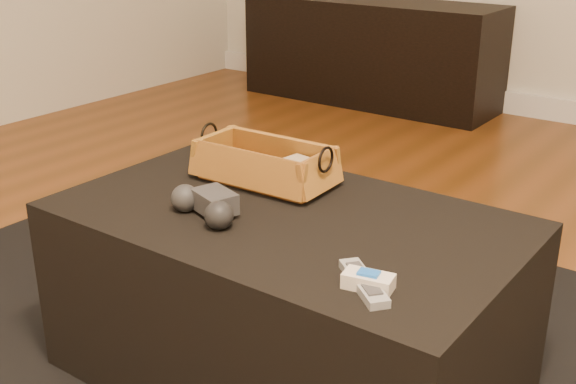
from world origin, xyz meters
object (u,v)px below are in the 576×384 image
Objects in this scene: ottoman at (286,298)px; cream_gadget at (368,281)px; media_cabinet at (371,52)px; tv_remote at (256,174)px; silver_remote at (364,282)px; game_controller at (207,204)px; wicker_basket at (265,166)px.

cream_gadget is at bearing -30.39° from ottoman.
media_cabinet is 2.70m from ottoman.
silver_remote is at bearing -39.71° from tv_remote.
silver_remote is (0.42, -0.06, -0.02)m from game_controller.
wicker_basket reaches higher than ottoman.
tv_remote is 0.03m from wicker_basket.
silver_remote is at bearing -31.13° from ottoman.
media_cabinet is at bearing 116.13° from ottoman.
wicker_basket reaches higher than game_controller.
silver_remote is at bearing -60.24° from media_cabinet.
game_controller is (0.03, -0.24, -0.01)m from wicker_basket.
tv_remote is 0.93× the size of game_controller.
silver_remote is (0.30, -0.18, 0.22)m from ottoman.
media_cabinet reaches higher than tv_remote.
game_controller is 0.44m from cream_gadget.
wicker_basket is (-0.15, 0.12, 0.25)m from ottoman.
media_cabinet reaches higher than silver_remote.
cream_gadget is at bearing -33.35° from wicker_basket.
wicker_basket is at bearing 146.13° from silver_remote.
wicker_basket is 3.71× the size of cream_gadget.
media_cabinet is 4.17× the size of wicker_basket.
cream_gadget is (0.43, -0.06, -0.02)m from game_controller.
wicker_basket is at bearing -65.78° from media_cabinet.
media_cabinet is 3.01m from silver_remote.
game_controller is at bearing -85.61° from tv_remote.
wicker_basket is 2.34× the size of silver_remote.
silver_remote is at bearing 179.38° from cream_gadget.
media_cabinet is 9.75× the size of silver_remote.
wicker_basket is (0.02, 0.01, 0.02)m from tv_remote.
ottoman is 6.70× the size of silver_remote.
ottoman is 0.29m from game_controller.
game_controller is (1.07, -2.54, 0.18)m from media_cabinet.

